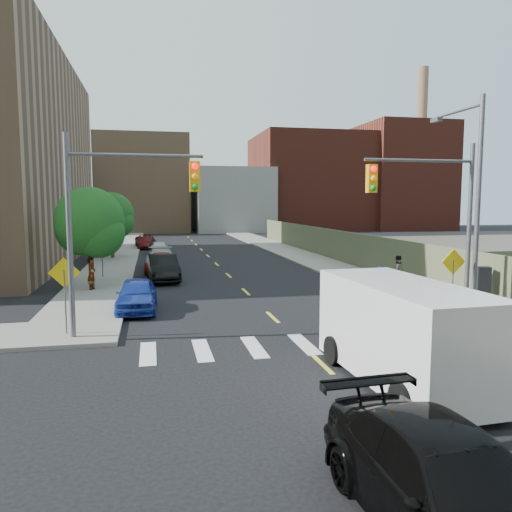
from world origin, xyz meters
name	(u,v)px	position (x,y,z in m)	size (l,w,h in m)	color
ground	(347,388)	(0.00, 0.00, 0.00)	(160.00, 160.00, 0.00)	black
sidewalk_nw	(123,247)	(-7.75, 41.50, 0.07)	(3.50, 73.00, 0.15)	gray
sidewalk_ne	(269,245)	(7.75, 41.50, 0.07)	(3.50, 73.00, 0.15)	gray
fence_north	(327,244)	(9.60, 28.00, 1.25)	(0.12, 44.00, 2.50)	#5E6244
gravel_lot	(502,251)	(28.00, 30.00, 0.03)	(36.00, 42.00, 0.06)	#595447
bg_bldg_west	(35,194)	(-22.00, 70.00, 6.00)	(14.00, 18.00, 12.00)	#592319
bg_bldg_midwest	(143,185)	(-6.00, 72.00, 7.50)	(14.00, 16.00, 15.00)	#8C6B4C
bg_bldg_center	(230,200)	(8.00, 70.00, 5.00)	(12.00, 16.00, 10.00)	gray
bg_bldg_east	(308,183)	(22.00, 72.00, 8.00)	(18.00, 18.00, 16.00)	#592319
bg_bldg_fareast	(399,178)	(38.00, 70.00, 9.00)	(14.00, 16.00, 18.00)	#592319
smokestack	(421,149)	(42.00, 70.00, 14.00)	(1.80, 1.80, 28.00)	#8C6B4C
signal_nw	(116,208)	(-5.98, 6.00, 4.53)	(4.59, 0.30, 7.00)	#59595E
signal_ne	(435,207)	(5.98, 6.00, 4.53)	(4.59, 0.30, 7.00)	#59595E
streetlight_ne	(472,190)	(8.20, 6.90, 5.22)	(0.25, 3.70, 9.00)	#59595E
warn_sign_nw	(65,281)	(-7.80, 6.50, 1.99)	(1.06, 0.06, 2.83)	#59595E
warn_sign_ne	(453,269)	(7.20, 6.50, 1.99)	(1.06, 0.06, 2.83)	#59595E
warn_sign_midwest	(102,247)	(-7.80, 20.00, 1.99)	(1.06, 0.06, 2.83)	#59595E
tree_west_near	(90,226)	(-8.00, 16.05, 3.48)	(3.66, 3.64, 5.52)	#332114
tree_west_far	(112,217)	(-8.00, 31.05, 3.48)	(3.66, 3.64, 5.52)	#332114
parked_car_blue	(137,295)	(-5.50, 10.41, 0.71)	(1.67, 4.16, 1.42)	#1C369C
parked_car_black	(163,268)	(-4.20, 18.70, 0.79)	(1.66, 4.77, 1.57)	black
parked_car_red	(162,263)	(-4.20, 22.55, 0.64)	(2.14, 4.63, 1.29)	#A51710
parked_car_silver	(161,259)	(-4.20, 23.87, 0.73)	(2.04, 5.02, 1.46)	#929598
parked_car_white	(159,248)	(-4.20, 34.03, 0.63)	(1.48, 3.69, 1.26)	silver
parked_car_maroon	(145,243)	(-5.50, 40.04, 0.62)	(1.31, 3.76, 1.24)	#400D0C
parked_car_grey	(145,241)	(-5.50, 42.84, 0.63)	(2.08, 4.51, 1.25)	black
black_sedan	(451,489)	(-0.81, -5.74, 0.77)	(2.15, 5.29, 1.54)	black
cargo_van	(399,329)	(1.49, 0.18, 1.41)	(2.66, 5.97, 2.69)	white
mailbox	(380,280)	(6.39, 11.38, 0.82)	(0.66, 0.56, 1.37)	#0E1052
payphone	(482,288)	(8.96, 6.99, 1.07)	(0.55, 0.45, 1.85)	black
pedestrian_west	(92,273)	(-7.94, 15.54, 0.99)	(0.62, 0.40, 1.69)	gray
pedestrian_east	(397,271)	(8.22, 13.11, 1.00)	(0.82, 0.64, 1.69)	gray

